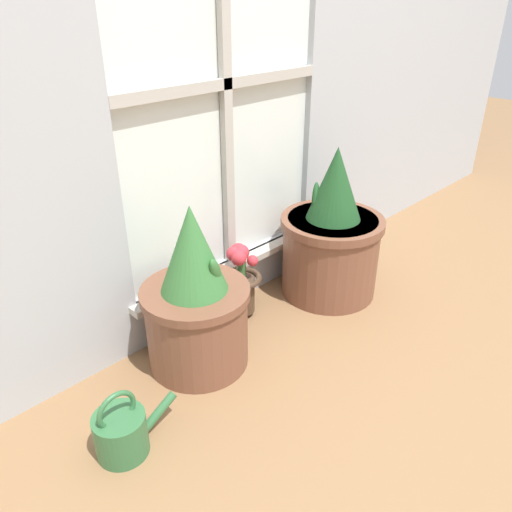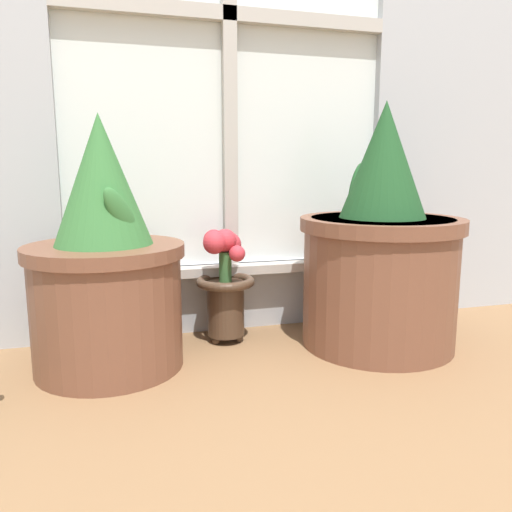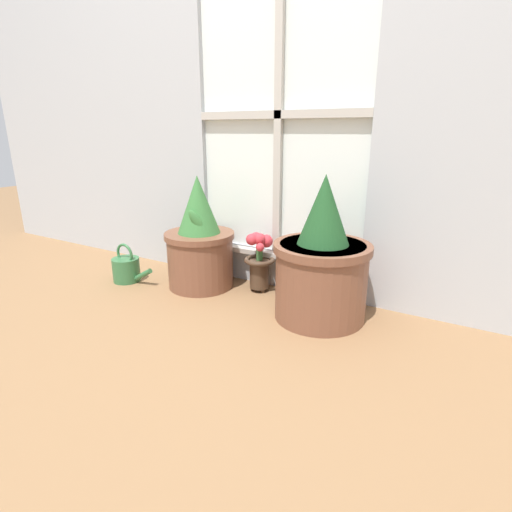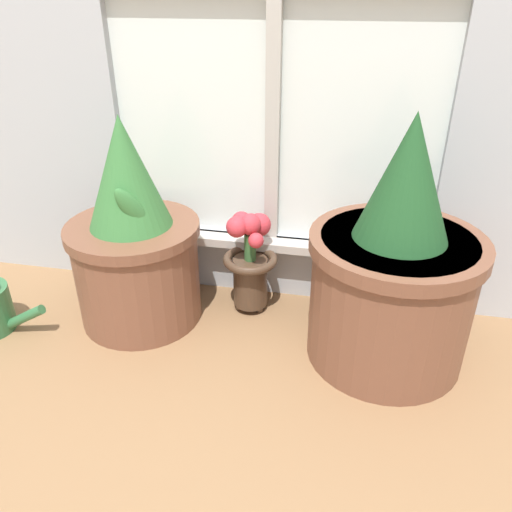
{
  "view_description": "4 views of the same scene",
  "coord_description": "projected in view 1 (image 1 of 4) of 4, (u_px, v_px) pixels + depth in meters",
  "views": [
    {
      "loc": [
        -1.12,
        -0.72,
        1.09
      ],
      "look_at": [
        -0.03,
        0.36,
        0.27
      ],
      "focal_mm": 35.0,
      "sensor_mm": 36.0,
      "label": 1
    },
    {
      "loc": [
        -0.3,
        -0.78,
        0.44
      ],
      "look_at": [
        0.03,
        0.39,
        0.23
      ],
      "focal_mm": 35.0,
      "sensor_mm": 36.0,
      "label": 2
    },
    {
      "loc": [
        0.88,
        -1.16,
        0.76
      ],
      "look_at": [
        -0.03,
        0.38,
        0.19
      ],
      "focal_mm": 28.0,
      "sensor_mm": 36.0,
      "label": 3
    },
    {
      "loc": [
        0.21,
        -0.73,
        0.82
      ],
      "look_at": [
        -0.0,
        0.34,
        0.22
      ],
      "focal_mm": 35.0,
      "sensor_mm": 36.0,
      "label": 4
    }
  ],
  "objects": [
    {
      "name": "ground_plane",
      "position": [
        340.0,
        361.0,
        1.66
      ],
      "size": [
        10.0,
        10.0,
        0.0
      ],
      "primitive_type": "plane",
      "color": "olive"
    },
    {
      "name": "potted_plant_left",
      "position": [
        196.0,
        304.0,
        1.56
      ],
      "size": [
        0.34,
        0.34,
        0.56
      ],
      "color": "brown",
      "rests_on": "ground_plane"
    },
    {
      "name": "potted_plant_right",
      "position": [
        331.0,
        239.0,
        1.95
      ],
      "size": [
        0.4,
        0.4,
        0.6
      ],
      "color": "brown",
      "rests_on": "ground_plane"
    },
    {
      "name": "flower_vase",
      "position": [
        241.0,
        278.0,
        1.83
      ],
      "size": [
        0.15,
        0.15,
        0.29
      ],
      "color": "#473323",
      "rests_on": "ground_plane"
    },
    {
      "name": "watering_can",
      "position": [
        122.0,
        432.0,
        1.31
      ],
      "size": [
        0.25,
        0.14,
        0.2
      ],
      "color": "#336B3D",
      "rests_on": "ground_plane"
    }
  ]
}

